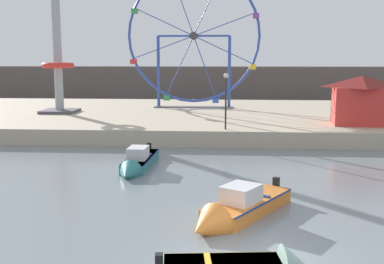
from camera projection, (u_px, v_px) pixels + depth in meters
ground_plane at (256, 258)px, 14.11m from camera, size 240.00×240.00×0.00m
quay_promenade at (237, 118)px, 41.27m from camera, size 110.00×21.96×1.06m
distant_town_skyline at (234, 84)px, 60.81m from camera, size 140.00×3.00×4.40m
motorboat_teal_painted at (137, 163)px, 24.94m from camera, size 1.38×5.87×1.43m
motorboat_orange_hull at (235, 209)px, 17.32m from camera, size 4.13×5.51×1.57m
ferris_wheel_blue_frame at (194, 38)px, 43.31m from camera, size 11.93×1.20×12.41m
drop_tower_steel_tower at (57, 50)px, 39.67m from camera, size 2.80×2.80×13.57m
carnival_booth_red_striped at (361, 99)px, 33.35m from camera, size 4.31×3.52×3.37m
promenade_lamp_near at (226, 92)px, 31.02m from camera, size 0.32×0.32×3.62m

